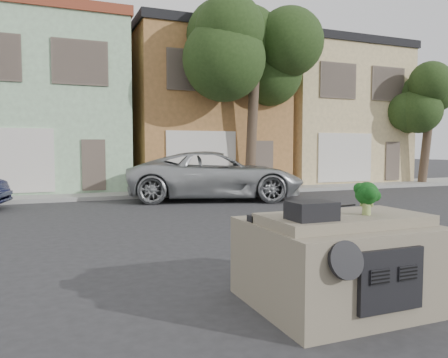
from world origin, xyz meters
TOP-DOWN VIEW (x-y plane):
  - ground_plane at (0.00, 0.00)m, footprint 120.00×120.00m
  - sidewalk at (0.00, 10.50)m, footprint 40.00×3.00m
  - townhouse_mint at (-3.50, 14.50)m, footprint 7.20×8.20m
  - townhouse_tan at (4.00, 14.50)m, footprint 7.20×8.20m
  - townhouse_beige at (11.50, 14.50)m, footprint 7.20×8.20m
  - silver_pickup at (2.56, 7.76)m, footprint 7.02×4.70m
  - tree_near at (5.00, 9.80)m, footprint 4.40×4.00m
  - tree_far at (15.00, 9.80)m, footprint 3.20×3.00m
  - car_dashboard at (0.00, -3.00)m, footprint 2.00×1.80m
  - instrument_hump at (-0.58, -3.35)m, footprint 0.48×0.38m
  - wiper_arm at (0.28, -2.62)m, footprint 0.69×0.15m
  - broccoli at (0.21, -3.29)m, footprint 0.37×0.37m

SIDE VIEW (x-z plane):
  - ground_plane at x=0.00m, z-range 0.00..0.00m
  - silver_pickup at x=2.56m, z-range -0.89..0.89m
  - sidewalk at x=0.00m, z-range 0.00..0.15m
  - car_dashboard at x=0.00m, z-range 0.00..1.12m
  - wiper_arm at x=0.28m, z-range 1.12..1.14m
  - instrument_hump at x=-0.58m, z-range 1.12..1.32m
  - broccoli at x=0.21m, z-range 1.12..1.51m
  - tree_far at x=15.00m, z-range 0.00..6.00m
  - townhouse_mint at x=-3.50m, z-range 0.00..7.55m
  - townhouse_tan at x=4.00m, z-range 0.00..7.55m
  - townhouse_beige at x=11.50m, z-range 0.00..7.55m
  - tree_near at x=5.00m, z-range 0.00..8.50m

